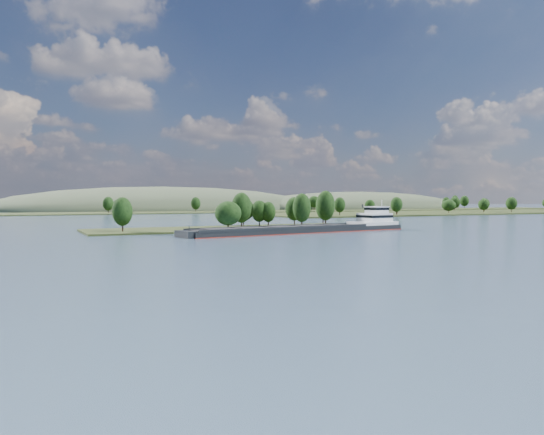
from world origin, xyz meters
TOP-DOWN VIEW (x-y plane):
  - ground at (0.00, 120.00)m, footprint 1800.00×1800.00m
  - tree_island at (6.89, 178.87)m, footprint 100.00×32.64m
  - right_bank at (231.91, 299.50)m, footprint 320.00×90.00m
  - back_shoreline at (8.98, 399.82)m, footprint 900.00×60.00m
  - hill_east at (260.00, 470.00)m, footprint 260.00×140.00m
  - hill_west at (60.00, 500.00)m, footprint 320.00×160.00m
  - cargo_barge at (19.74, 154.37)m, footprint 83.65×21.46m

SIDE VIEW (x-z plane):
  - ground at x=0.00m, z-range 0.00..0.00m
  - hill_east at x=260.00m, z-range -18.00..18.00m
  - hill_west at x=60.00m, z-range -22.00..22.00m
  - back_shoreline at x=8.98m, z-range -6.55..7.97m
  - right_bank at x=231.91m, z-range -6.70..8.47m
  - cargo_barge at x=19.74m, z-range -4.20..7.03m
  - tree_island at x=6.89m, z-range -3.30..11.26m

